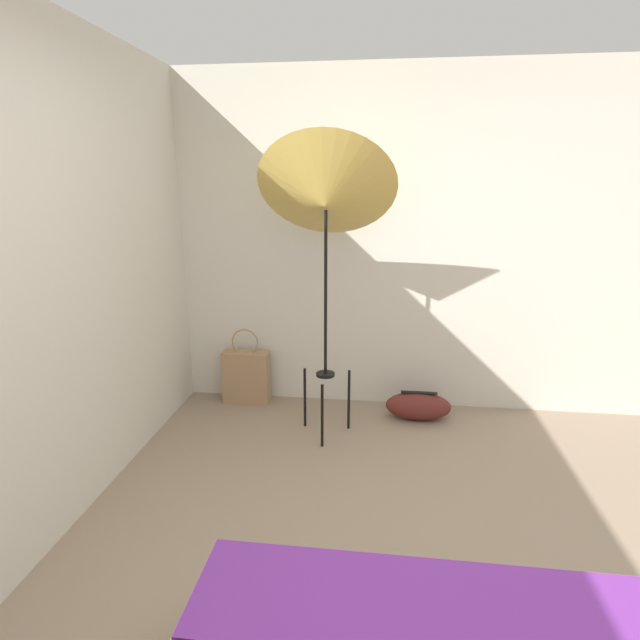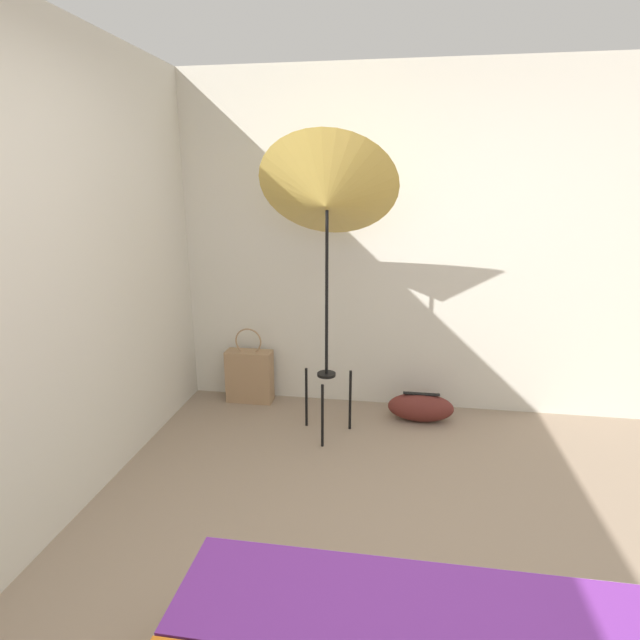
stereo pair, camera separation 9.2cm
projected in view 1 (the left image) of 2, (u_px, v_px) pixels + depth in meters
wall_back at (396, 246)px, 3.83m from camera, size 8.00×0.05×2.60m
wall_side_left at (81, 272)px, 2.72m from camera, size 0.05×8.00×2.60m
photo_umbrella at (326, 198)px, 3.20m from camera, size 0.92×0.77×2.08m
tote_bag at (246, 376)px, 4.11m from camera, size 0.38×0.15×0.63m
duffel_bag at (418, 406)px, 3.84m from camera, size 0.50×0.22×0.22m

